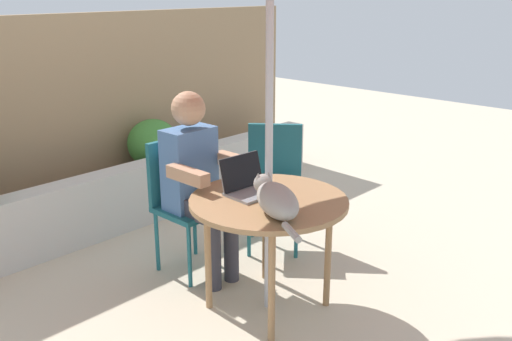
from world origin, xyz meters
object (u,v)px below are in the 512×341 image
chair_empty (274,175)px  laptop (247,182)px  chair_occupied (182,194)px  cat (276,199)px  patio_table (269,209)px  person_seated (197,175)px  potted_plant_near_fence (154,159)px

chair_empty → laptop: laptop is taller
chair_occupied → laptop: 0.66m
chair_empty → cat: chair_empty is taller
patio_table → person_seated: person_seated is taller
potted_plant_near_fence → person_seated: bearing=-115.7°
chair_empty → cat: 1.18m
cat → potted_plant_near_fence: size_ratio=0.75×
patio_table → potted_plant_near_fence: 2.06m
patio_table → person_seated: (0.00, 0.63, 0.07)m
patio_table → person_seated: 0.63m
potted_plant_near_fence → cat: bearing=-110.2°
chair_occupied → cat: 1.01m
patio_table → chair_empty: size_ratio=1.02×
person_seated → laptop: bearing=-90.2°
laptop → potted_plant_near_fence: 1.93m
chair_empty → laptop: (-0.72, -0.42, 0.23)m
person_seated → potted_plant_near_fence: 1.50m
laptop → chair_occupied: bearing=89.9°
chair_occupied → chair_empty: (0.72, -0.20, 0.00)m
chair_empty → cat: (-0.86, -0.77, 0.25)m
laptop → potted_plant_near_fence: (0.64, 1.78, -0.36)m
patio_table → potted_plant_near_fence: potted_plant_near_fence is taller
patio_table → laptop: laptop is taller
chair_occupied → person_seated: size_ratio=0.73×
person_seated → chair_empty: bearing=-3.1°
chair_occupied → potted_plant_near_fence: bearing=61.3°
chair_empty → cat: size_ratio=1.58×
chair_occupied → potted_plant_near_fence: size_ratio=1.19×
chair_empty → person_seated: size_ratio=0.73×
patio_table → chair_empty: (0.72, 0.59, -0.10)m
laptop → chair_empty: bearing=30.1°
person_seated → potted_plant_near_fence: bearing=64.3°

